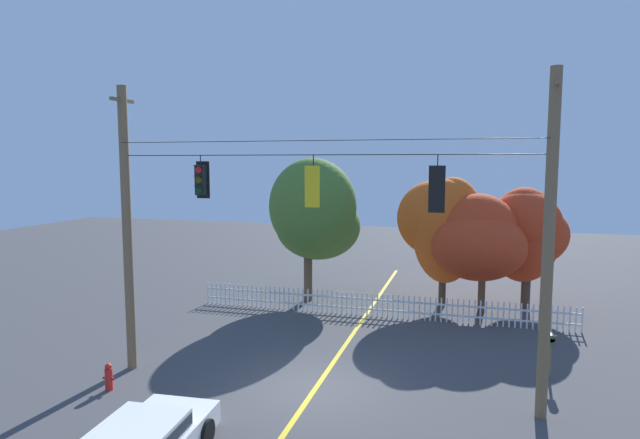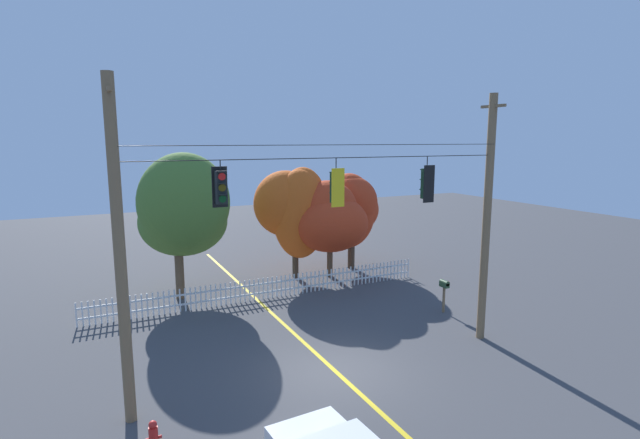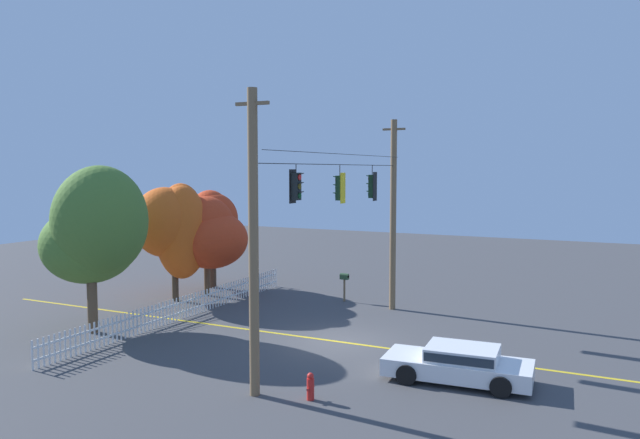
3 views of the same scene
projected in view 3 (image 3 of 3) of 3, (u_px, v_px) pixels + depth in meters
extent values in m
plane|color=#424244|center=(340.00, 342.00, 23.66)|extent=(80.00, 80.00, 0.00)
cube|color=gold|center=(340.00, 342.00, 23.66)|extent=(0.16, 36.00, 0.01)
cylinder|color=brown|center=(254.00, 244.00, 17.72)|extent=(0.30, 0.30, 9.04)
cylinder|color=brown|center=(393.00, 215.00, 28.86)|extent=(0.30, 0.30, 9.04)
cube|color=brown|center=(252.00, 103.00, 17.39)|extent=(0.10, 1.10, 0.10)
cube|color=brown|center=(394.00, 129.00, 28.52)|extent=(0.10, 1.10, 0.10)
cylinder|color=black|center=(340.00, 165.00, 23.09)|extent=(12.22, 0.02, 0.02)
cylinder|color=black|center=(346.00, 154.00, 22.95)|extent=(12.22, 0.02, 0.02)
cylinder|color=black|center=(296.00, 168.00, 19.91)|extent=(0.03, 0.03, 0.29)
cube|color=black|center=(293.00, 186.00, 20.02)|extent=(0.43, 0.02, 1.12)
cube|color=black|center=(296.00, 186.00, 19.96)|extent=(0.30, 0.24, 0.91)
cylinder|color=red|center=(300.00, 177.00, 19.88)|extent=(0.20, 0.03, 0.20)
cube|color=black|center=(301.00, 174.00, 19.85)|extent=(0.22, 0.12, 0.06)
cylinder|color=#463B09|center=(300.00, 186.00, 19.90)|extent=(0.20, 0.03, 0.20)
cube|color=black|center=(301.00, 183.00, 19.87)|extent=(0.22, 0.12, 0.06)
cylinder|color=#073513|center=(300.00, 196.00, 19.93)|extent=(0.20, 0.03, 0.20)
cube|color=black|center=(301.00, 192.00, 19.90)|extent=(0.22, 0.12, 0.06)
cylinder|color=black|center=(340.00, 170.00, 23.08)|extent=(0.03, 0.03, 0.42)
cube|color=yellow|center=(343.00, 188.00, 23.08)|extent=(0.43, 0.02, 1.17)
cube|color=black|center=(340.00, 188.00, 23.14)|extent=(0.30, 0.24, 0.94)
cylinder|color=red|center=(337.00, 180.00, 23.17)|extent=(0.20, 0.03, 0.20)
cube|color=black|center=(336.00, 177.00, 23.18)|extent=(0.22, 0.12, 0.06)
cylinder|color=#463B09|center=(337.00, 188.00, 23.20)|extent=(0.20, 0.03, 0.20)
cube|color=black|center=(335.00, 185.00, 23.21)|extent=(0.22, 0.12, 0.06)
cylinder|color=#073513|center=(337.00, 196.00, 23.23)|extent=(0.20, 0.03, 0.20)
cube|color=black|center=(335.00, 193.00, 23.24)|extent=(0.22, 0.12, 0.06)
cylinder|color=black|center=(372.00, 170.00, 26.16)|extent=(0.03, 0.03, 0.41)
cube|color=black|center=(375.00, 186.00, 26.16)|extent=(0.43, 0.02, 1.25)
cube|color=black|center=(372.00, 186.00, 26.22)|extent=(0.30, 0.24, 1.00)
cylinder|color=red|center=(369.00, 179.00, 26.25)|extent=(0.20, 0.03, 0.20)
cube|color=black|center=(368.00, 176.00, 26.26)|extent=(0.22, 0.12, 0.06)
cylinder|color=#463B09|center=(369.00, 186.00, 26.28)|extent=(0.20, 0.03, 0.20)
cube|color=black|center=(368.00, 184.00, 26.29)|extent=(0.22, 0.12, 0.06)
cylinder|color=#073513|center=(369.00, 194.00, 26.31)|extent=(0.20, 0.03, 0.20)
cube|color=black|center=(368.00, 191.00, 26.32)|extent=(0.22, 0.12, 0.06)
cube|color=white|center=(32.00, 356.00, 20.25)|extent=(0.06, 0.04, 1.03)
cube|color=white|center=(38.00, 354.00, 20.45)|extent=(0.06, 0.04, 1.03)
cube|color=white|center=(44.00, 352.00, 20.65)|extent=(0.06, 0.04, 1.03)
cube|color=white|center=(49.00, 350.00, 20.85)|extent=(0.06, 0.04, 1.03)
cube|color=white|center=(55.00, 348.00, 21.05)|extent=(0.06, 0.04, 1.03)
cube|color=white|center=(60.00, 347.00, 21.25)|extent=(0.06, 0.04, 1.03)
cube|color=white|center=(65.00, 345.00, 21.46)|extent=(0.06, 0.04, 1.03)
cube|color=white|center=(70.00, 343.00, 21.66)|extent=(0.06, 0.04, 1.03)
cube|color=white|center=(75.00, 342.00, 21.86)|extent=(0.06, 0.04, 1.03)
cube|color=white|center=(80.00, 340.00, 22.06)|extent=(0.06, 0.04, 1.03)
cube|color=white|center=(85.00, 339.00, 22.26)|extent=(0.06, 0.04, 1.03)
cube|color=white|center=(90.00, 337.00, 22.47)|extent=(0.06, 0.04, 1.03)
cube|color=white|center=(95.00, 336.00, 22.67)|extent=(0.06, 0.04, 1.03)
cube|color=white|center=(99.00, 334.00, 22.87)|extent=(0.06, 0.04, 1.03)
cube|color=white|center=(104.00, 333.00, 23.07)|extent=(0.06, 0.04, 1.03)
cube|color=white|center=(108.00, 331.00, 23.27)|extent=(0.06, 0.04, 1.03)
cube|color=white|center=(113.00, 330.00, 23.47)|extent=(0.06, 0.04, 1.03)
cube|color=white|center=(117.00, 329.00, 23.68)|extent=(0.06, 0.04, 1.03)
cube|color=white|center=(121.00, 327.00, 23.88)|extent=(0.06, 0.04, 1.03)
cube|color=white|center=(125.00, 326.00, 24.08)|extent=(0.06, 0.04, 1.03)
cube|color=white|center=(129.00, 325.00, 24.28)|extent=(0.06, 0.04, 1.03)
cube|color=white|center=(133.00, 323.00, 24.48)|extent=(0.06, 0.04, 1.03)
cube|color=white|center=(137.00, 322.00, 24.68)|extent=(0.06, 0.04, 1.03)
cube|color=white|center=(141.00, 321.00, 24.89)|extent=(0.06, 0.04, 1.03)
cube|color=white|center=(145.00, 320.00, 25.09)|extent=(0.06, 0.04, 1.03)
cube|color=white|center=(149.00, 318.00, 25.29)|extent=(0.06, 0.04, 1.03)
cube|color=white|center=(152.00, 317.00, 25.49)|extent=(0.06, 0.04, 1.03)
cube|color=white|center=(156.00, 316.00, 25.69)|extent=(0.06, 0.04, 1.03)
cube|color=white|center=(160.00, 315.00, 25.90)|extent=(0.06, 0.04, 1.03)
cube|color=white|center=(163.00, 314.00, 26.10)|extent=(0.06, 0.04, 1.03)
cube|color=white|center=(167.00, 313.00, 26.30)|extent=(0.06, 0.04, 1.03)
cube|color=white|center=(170.00, 312.00, 26.50)|extent=(0.06, 0.04, 1.03)
cube|color=white|center=(173.00, 311.00, 26.70)|extent=(0.06, 0.04, 1.03)
cube|color=white|center=(177.00, 309.00, 26.90)|extent=(0.06, 0.04, 1.03)
cube|color=white|center=(180.00, 308.00, 27.11)|extent=(0.06, 0.04, 1.03)
cube|color=white|center=(183.00, 307.00, 27.31)|extent=(0.06, 0.04, 1.03)
cube|color=white|center=(186.00, 306.00, 27.51)|extent=(0.06, 0.04, 1.03)
cube|color=white|center=(189.00, 305.00, 27.71)|extent=(0.06, 0.04, 1.03)
cube|color=white|center=(192.00, 304.00, 27.91)|extent=(0.06, 0.04, 1.03)
cube|color=white|center=(195.00, 303.00, 28.11)|extent=(0.06, 0.04, 1.03)
cube|color=white|center=(198.00, 302.00, 28.32)|extent=(0.06, 0.04, 1.03)
cube|color=white|center=(201.00, 302.00, 28.52)|extent=(0.06, 0.04, 1.03)
cube|color=white|center=(204.00, 301.00, 28.72)|extent=(0.06, 0.04, 1.03)
cube|color=white|center=(207.00, 300.00, 28.92)|extent=(0.06, 0.04, 1.03)
cube|color=white|center=(210.00, 299.00, 29.12)|extent=(0.06, 0.04, 1.03)
cube|color=white|center=(213.00, 298.00, 29.33)|extent=(0.06, 0.04, 1.03)
cube|color=white|center=(216.00, 297.00, 29.53)|extent=(0.06, 0.04, 1.03)
cube|color=white|center=(218.00, 296.00, 29.73)|extent=(0.06, 0.04, 1.03)
cube|color=white|center=(221.00, 295.00, 29.93)|extent=(0.06, 0.04, 1.03)
cube|color=white|center=(224.00, 294.00, 30.13)|extent=(0.06, 0.04, 1.03)
cube|color=white|center=(226.00, 294.00, 30.33)|extent=(0.06, 0.04, 1.03)
cube|color=white|center=(229.00, 293.00, 30.54)|extent=(0.06, 0.04, 1.03)
cube|color=white|center=(231.00, 292.00, 30.74)|extent=(0.06, 0.04, 1.03)
cube|color=white|center=(234.00, 291.00, 30.94)|extent=(0.06, 0.04, 1.03)
cube|color=white|center=(236.00, 290.00, 31.14)|extent=(0.06, 0.04, 1.03)
cube|color=white|center=(239.00, 290.00, 31.34)|extent=(0.06, 0.04, 1.03)
cube|color=white|center=(241.00, 289.00, 31.54)|extent=(0.06, 0.04, 1.03)
cube|color=white|center=(244.00, 288.00, 31.75)|extent=(0.06, 0.04, 1.03)
cube|color=white|center=(246.00, 287.00, 31.95)|extent=(0.06, 0.04, 1.03)
cube|color=white|center=(248.00, 287.00, 32.15)|extent=(0.06, 0.04, 1.03)
cube|color=white|center=(250.00, 286.00, 32.35)|extent=(0.06, 0.04, 1.03)
cube|color=white|center=(253.00, 285.00, 32.55)|extent=(0.06, 0.04, 1.03)
cube|color=white|center=(255.00, 284.00, 32.75)|extent=(0.06, 0.04, 1.03)
cube|color=white|center=(257.00, 284.00, 32.96)|extent=(0.06, 0.04, 1.03)
cube|color=white|center=(259.00, 283.00, 33.16)|extent=(0.06, 0.04, 1.03)
cube|color=white|center=(262.00, 282.00, 33.36)|extent=(0.06, 0.04, 1.03)
cube|color=white|center=(264.00, 282.00, 33.56)|extent=(0.06, 0.04, 1.03)
cube|color=white|center=(266.00, 281.00, 33.76)|extent=(0.06, 0.04, 1.03)
cube|color=white|center=(268.00, 280.00, 33.97)|extent=(0.06, 0.04, 1.03)
cube|color=white|center=(270.00, 280.00, 34.17)|extent=(0.06, 0.04, 1.03)
cube|color=white|center=(272.00, 279.00, 34.37)|extent=(0.06, 0.04, 1.03)
cube|color=white|center=(274.00, 278.00, 34.57)|extent=(0.06, 0.04, 1.03)
cube|color=white|center=(276.00, 278.00, 34.77)|extent=(0.06, 0.04, 1.03)
cube|color=white|center=(186.00, 311.00, 27.54)|extent=(16.20, 0.03, 0.08)
cube|color=white|center=(186.00, 301.00, 27.50)|extent=(16.20, 0.03, 0.08)
cylinder|color=brown|center=(92.00, 299.00, 24.92)|extent=(0.41, 0.41, 2.80)
ellipsoid|color=#4C752D|center=(90.00, 244.00, 25.26)|extent=(4.14, 3.68, 3.26)
ellipsoid|color=#4C752D|center=(101.00, 221.00, 24.82)|extent=(4.18, 3.42, 4.57)
cylinder|color=#473828|center=(175.00, 281.00, 30.98)|extent=(0.33, 0.33, 2.07)
ellipsoid|color=#DB5619|center=(182.00, 232.00, 30.69)|extent=(2.97, 2.48, 4.74)
ellipsoid|color=#DB5619|center=(181.00, 225.00, 31.04)|extent=(2.76, 2.38, 4.28)
ellipsoid|color=#DB5619|center=(165.00, 222.00, 30.40)|extent=(3.43, 2.98, 3.51)
cylinder|color=brown|center=(207.00, 275.00, 32.24)|extent=(0.31, 0.31, 2.26)
ellipsoid|color=red|center=(212.00, 240.00, 31.68)|extent=(4.09, 3.64, 3.01)
ellipsoid|color=red|center=(206.00, 228.00, 31.76)|extent=(3.39, 2.90, 3.31)
cylinder|color=#473828|center=(213.00, 269.00, 34.44)|extent=(0.40, 0.40, 2.12)
ellipsoid|color=red|center=(210.00, 228.00, 34.07)|extent=(3.16, 2.75, 4.29)
ellipsoid|color=red|center=(207.00, 228.00, 34.39)|extent=(3.65, 3.25, 2.94)
ellipsoid|color=red|center=(213.00, 219.00, 33.95)|extent=(3.23, 2.63, 2.98)
cube|color=white|center=(457.00, 368.00, 19.21)|extent=(2.12, 4.68, 0.55)
cube|color=white|center=(462.00, 353.00, 19.12)|extent=(1.75, 2.29, 0.42)
cube|color=#232D38|center=(462.00, 353.00, 19.12)|extent=(1.78, 2.21, 0.27)
cylinder|color=black|center=(406.00, 375.00, 18.91)|extent=(0.22, 0.65, 0.64)
cylinder|color=black|center=(420.00, 358.00, 20.60)|extent=(0.22, 0.65, 0.64)
cylinder|color=black|center=(501.00, 387.00, 17.85)|extent=(0.22, 0.65, 0.64)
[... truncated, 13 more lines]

